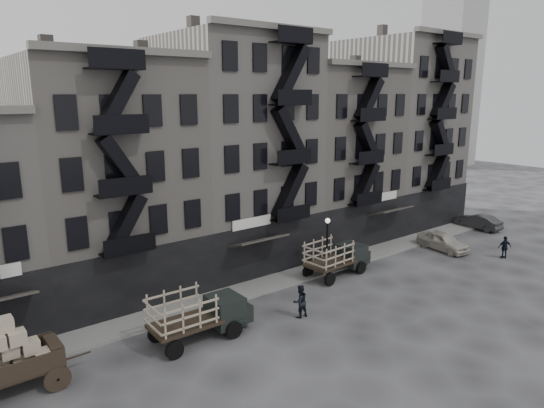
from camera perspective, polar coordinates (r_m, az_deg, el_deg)
ground at (r=32.34m, az=5.79°, el=-10.79°), size 140.00×140.00×0.00m
sidewalk at (r=34.89m, az=1.49°, el=-8.77°), size 55.00×2.50×0.15m
building_midwest at (r=33.30m, az=-18.81°, el=2.78°), size 10.00×11.35×16.20m
building_center at (r=37.57m, az=-4.36°, el=6.05°), size 10.00×11.35×18.20m
building_mideast at (r=43.98m, az=6.62°, el=5.69°), size 10.00×11.35×16.20m
building_east at (r=51.31m, az=14.75°, el=8.06°), size 10.00×11.35×19.20m
lamp_post at (r=35.09m, az=6.51°, el=-4.04°), size 0.36×0.36×4.28m
wagon at (r=24.74m, az=-28.60°, el=-15.04°), size 4.19×2.29×3.53m
stake_truck_west at (r=26.73m, az=-8.66°, el=-12.37°), size 5.67×2.42×2.82m
stake_truck_east at (r=35.57m, az=7.67°, el=-5.88°), size 5.63×2.60×2.76m
car_east at (r=43.45m, az=19.48°, el=-4.14°), size 2.35×4.76×1.56m
car_far at (r=51.49m, az=23.10°, el=-1.90°), size 1.59×4.42×1.45m
pedestrian_mid at (r=29.15m, az=3.31°, el=-11.36°), size 1.02×0.82×1.99m
policeman at (r=43.19m, az=25.70°, el=-4.61°), size 1.14×0.96×1.82m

